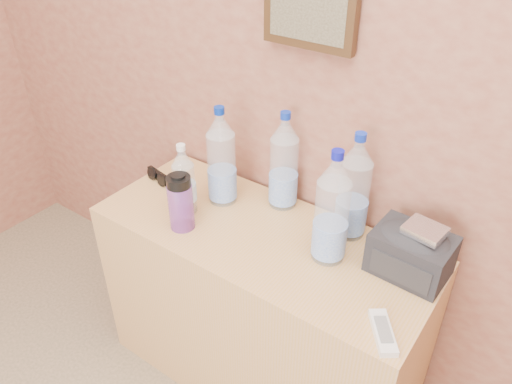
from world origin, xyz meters
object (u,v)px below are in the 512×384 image
(pet_large_b, at_px, (284,166))
(pet_large_d, at_px, (332,213))
(dresser, at_px, (261,310))
(toiletry_bag, at_px, (411,252))
(sunglasses, at_px, (160,177))
(pet_large_c, at_px, (354,192))
(pet_large_a, at_px, (221,161))
(nalgene_bottle, at_px, (181,202))
(pet_small, at_px, (184,183))
(foil_packet, at_px, (425,230))
(ac_remote, at_px, (383,332))

(pet_large_b, xyz_separation_m, pet_large_d, (0.27, -0.16, 0.01))
(dresser, relative_size, pet_large_d, 3.08)
(toiletry_bag, bearing_deg, sunglasses, -173.29)
(pet_large_d, xyz_separation_m, sunglasses, (-0.73, 0.01, -0.15))
(pet_large_c, bearing_deg, toiletry_bag, -16.08)
(sunglasses, bearing_deg, pet_large_d, 9.72)
(pet_large_a, bearing_deg, sunglasses, -171.44)
(pet_large_a, height_order, nalgene_bottle, pet_large_a)
(pet_large_a, height_order, sunglasses, pet_large_a)
(pet_large_d, distance_m, toiletry_bag, 0.26)
(pet_large_d, relative_size, sunglasses, 2.71)
(pet_large_d, xyz_separation_m, toiletry_bag, (0.23, 0.08, -0.09))
(nalgene_bottle, xyz_separation_m, sunglasses, (-0.27, 0.16, -0.08))
(nalgene_bottle, bearing_deg, dresser, 27.38)
(pet_large_c, bearing_deg, sunglasses, -169.69)
(pet_large_a, height_order, pet_small, pet_large_a)
(pet_large_c, height_order, nalgene_bottle, pet_large_c)
(pet_large_b, distance_m, foil_packet, 0.52)
(pet_large_b, xyz_separation_m, pet_large_c, (0.27, -0.01, 0.00))
(pet_small, bearing_deg, pet_large_b, 42.77)
(pet_small, xyz_separation_m, nalgene_bottle, (0.05, -0.08, -0.01))
(pet_small, height_order, nalgene_bottle, pet_small)
(pet_large_c, height_order, pet_large_d, pet_large_d)
(sunglasses, xyz_separation_m, ac_remote, (1.00, -0.20, -0.01))
(ac_remote, bearing_deg, pet_large_a, -145.29)
(pet_large_d, bearing_deg, ac_remote, -35.38)
(ac_remote, bearing_deg, sunglasses, -138.14)
(nalgene_bottle, relative_size, foil_packet, 1.89)
(foil_packet, bearing_deg, toiletry_bag, -172.81)
(pet_large_d, distance_m, nalgene_bottle, 0.49)
(nalgene_bottle, bearing_deg, pet_large_c, 32.28)
(pet_large_b, bearing_deg, pet_small, -137.23)
(pet_small, distance_m, foil_packet, 0.79)
(pet_large_c, distance_m, foil_packet, 0.26)
(pet_large_a, height_order, ac_remote, pet_large_a)
(dresser, relative_size, nalgene_bottle, 5.66)
(pet_large_b, bearing_deg, toiletry_bag, -8.95)
(pet_large_a, relative_size, foil_packet, 3.36)
(pet_large_c, bearing_deg, pet_large_a, -168.64)
(dresser, distance_m, pet_large_d, 0.57)
(pet_large_d, bearing_deg, nalgene_bottle, -162.29)
(pet_large_c, bearing_deg, ac_remote, -51.36)
(pet_large_a, height_order, foil_packet, pet_large_a)
(pet_small, xyz_separation_m, sunglasses, (-0.21, 0.09, -0.10))
(pet_large_d, height_order, pet_small, pet_large_d)
(pet_small, bearing_deg, nalgene_bottle, -55.70)
(dresser, relative_size, foil_packet, 10.70)
(ac_remote, bearing_deg, pet_large_b, -159.69)
(pet_large_d, xyz_separation_m, ac_remote, (0.27, -0.19, -0.16))
(dresser, distance_m, foil_packet, 0.72)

